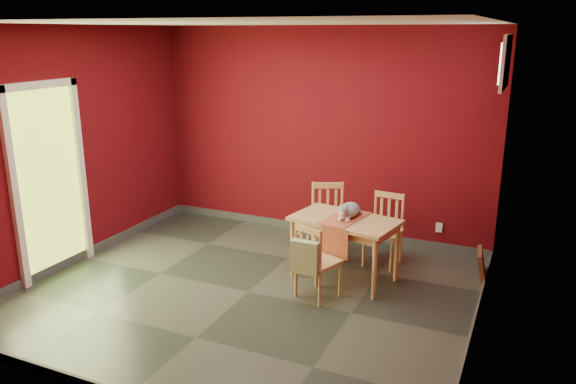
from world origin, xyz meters
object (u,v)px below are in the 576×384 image
at_px(chair_far_right, 385,229).
at_px(chair_near, 316,260).
at_px(tote_bag, 305,257).
at_px(picture_frame, 482,267).
at_px(cat, 349,207).
at_px(dining_table, 345,226).
at_px(chair_far_left, 328,220).

distance_m(chair_far_right, chair_near, 1.22).
relative_size(tote_bag, picture_frame, 1.06).
relative_size(tote_bag, cat, 0.93).
relative_size(chair_far_right, picture_frame, 2.20).
relative_size(cat, picture_frame, 1.14).
distance_m(tote_bag, picture_frame, 2.02).
bearing_deg(dining_table, chair_far_left, 125.50).
xyz_separation_m(chair_far_right, tote_bag, (-0.44, -1.35, 0.08)).
relative_size(chair_far_left, cat, 2.04).
relative_size(chair_far_left, chair_near, 1.11).
bearing_deg(chair_far_left, cat, -49.60).
bearing_deg(dining_table, chair_far_right, 64.24).
xyz_separation_m(chair_far_left, tote_bag, (0.24, -1.31, 0.06)).
distance_m(dining_table, picture_frame, 1.54).
relative_size(chair_far_left, tote_bag, 2.19).
xyz_separation_m(chair_far_right, cat, (-0.27, -0.53, 0.38)).
distance_m(chair_near, picture_frame, 1.86).
xyz_separation_m(chair_near, picture_frame, (1.51, 1.06, -0.22)).
relative_size(dining_table, cat, 2.80).
relative_size(dining_table, picture_frame, 3.19).
height_order(chair_near, cat, cat).
xyz_separation_m(tote_bag, cat, (0.17, 0.82, 0.29)).
relative_size(chair_near, tote_bag, 1.98).
bearing_deg(cat, picture_frame, 25.70).
xyz_separation_m(chair_far_left, picture_frame, (1.79, -0.05, -0.27)).
height_order(chair_near, tote_bag, chair_near).
height_order(dining_table, chair_far_right, chair_far_right).
distance_m(chair_far_left, tote_bag, 1.33).
relative_size(dining_table, tote_bag, 3.00).
bearing_deg(chair_far_left, chair_near, -75.74).
relative_size(chair_far_right, tote_bag, 2.06).
relative_size(chair_far_right, chair_near, 1.04).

